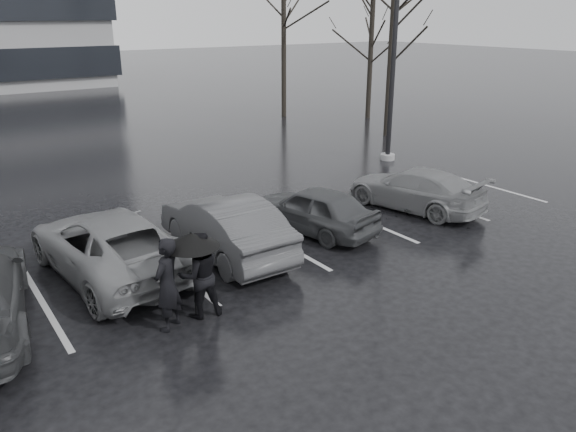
% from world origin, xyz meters
% --- Properties ---
extents(ground, '(160.00, 160.00, 0.00)m').
position_xyz_m(ground, '(0.00, 0.00, 0.00)').
color(ground, black).
rests_on(ground, ground).
extents(car_main, '(2.23, 3.82, 1.22)m').
position_xyz_m(car_main, '(1.75, 2.17, 0.61)').
color(car_main, black).
rests_on(car_main, ground).
extents(car_west_a, '(1.51, 4.28, 1.41)m').
position_xyz_m(car_west_a, '(-0.85, 2.17, 0.70)').
color(car_west_a, '#29292B').
rests_on(car_west_a, ground).
extents(car_west_b, '(2.67, 5.10, 1.37)m').
position_xyz_m(car_west_b, '(-3.40, 2.67, 0.68)').
color(car_west_b, '#545457').
rests_on(car_west_b, ground).
extents(car_east, '(2.46, 4.36, 1.19)m').
position_xyz_m(car_east, '(5.26, 1.94, 0.60)').
color(car_east, '#545457').
rests_on(car_east, ground).
extents(pedestrian_left, '(0.76, 0.71, 1.75)m').
position_xyz_m(pedestrian_left, '(-3.30, -0.18, 0.87)').
color(pedestrian_left, black).
rests_on(pedestrian_left, ground).
extents(pedestrian_right, '(0.90, 0.76, 1.67)m').
position_xyz_m(pedestrian_right, '(-2.63, -0.09, 0.83)').
color(pedestrian_right, black).
rests_on(pedestrian_right, ground).
extents(umbrella, '(1.02, 1.02, 1.73)m').
position_xyz_m(umbrella, '(-2.76, -0.13, 1.58)').
color(umbrella, black).
rests_on(umbrella, ground).
extents(lamp_post, '(0.56, 0.56, 10.18)m').
position_xyz_m(lamp_post, '(8.77, 6.60, 4.66)').
color(lamp_post, gray).
rests_on(lamp_post, ground).
extents(stall_stripes, '(19.72, 5.00, 0.00)m').
position_xyz_m(stall_stripes, '(-0.80, 2.50, 0.00)').
color(stall_stripes, '#B3B3B5').
rests_on(stall_stripes, ground).
extents(tree_east, '(0.26, 0.26, 8.00)m').
position_xyz_m(tree_east, '(12.00, 10.00, 4.00)').
color(tree_east, black).
rests_on(tree_east, ground).
extents(tree_ne, '(0.26, 0.26, 7.00)m').
position_xyz_m(tree_ne, '(14.50, 14.00, 3.50)').
color(tree_ne, black).
rests_on(tree_ne, ground).
extents(tree_north, '(0.26, 0.26, 8.50)m').
position_xyz_m(tree_north, '(11.00, 17.00, 4.25)').
color(tree_north, black).
rests_on(tree_north, ground).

